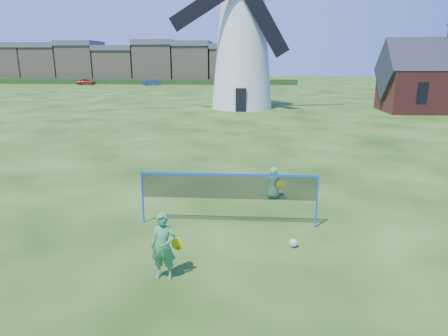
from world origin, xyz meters
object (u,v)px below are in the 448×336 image
player_boy (274,183)px  play_ball (294,243)px  badminton_net (228,187)px  car_left (86,82)px  windmill (242,43)px  player_girl (164,246)px  car_right (152,82)px

player_boy → play_ball: 3.81m
badminton_net → car_left: bearing=115.6°
windmill → player_girl: 32.47m
windmill → play_ball: size_ratio=80.78×
badminton_net → car_right: size_ratio=1.46×
player_boy → play_ball: player_boy is taller
car_right → player_girl: bearing=179.2°
player_boy → play_ball: (0.36, -3.76, -0.45)m
windmill → badminton_net: bearing=-89.0°
badminton_net → play_ball: badminton_net is taller
player_boy → player_girl: bearing=64.5°
windmill → car_left: size_ratio=5.18×
player_girl → play_ball: (2.97, 1.74, -0.65)m
windmill → car_right: windmill is taller
badminton_net → player_boy: 2.88m
play_ball → badminton_net: bearing=143.2°
badminton_net → player_girl: size_ratio=3.34×
car_left → car_right: 12.49m
player_girl → player_boy: size_ratio=1.36×
player_girl → car_right: (-16.84, 66.43, -0.19)m
windmill → badminton_net: windmill is taller
badminton_net → car_left: (-30.54, 63.61, -0.55)m
badminton_net → play_ball: size_ratio=22.95×
player_boy → car_left: 69.01m
car_left → badminton_net: bearing=-166.0°
player_girl → car_right: bearing=108.3°
windmill → player_boy: (1.93, -26.51, -5.58)m
windmill → car_right: (-17.52, 34.42, -5.57)m
badminton_net → car_left: badminton_net is taller
play_ball → car_left: 72.52m
player_boy → windmill: bearing=-86.0°
windmill → player_girl: (-0.68, -32.01, -5.38)m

